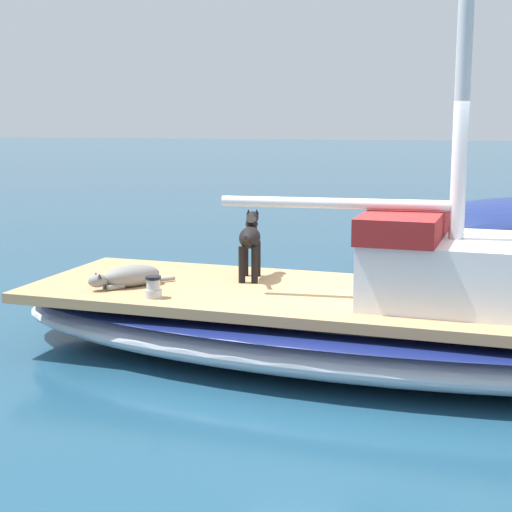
{
  "coord_description": "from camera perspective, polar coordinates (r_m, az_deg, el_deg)",
  "views": [
    {
      "loc": [
        7.62,
        0.56,
        2.42
      ],
      "look_at": [
        0.0,
        -1.0,
        1.01
      ],
      "focal_mm": 56.59,
      "sensor_mm": 36.0,
      "label": 1
    }
  ],
  "objects": [
    {
      "name": "cabin_house",
      "position": [
        7.62,
        15.49,
        -0.8
      ],
      "size": [
        1.66,
        2.38,
        0.84
      ],
      "color": "silver",
      "rests_on": "sailboat_main"
    },
    {
      "name": "sailboat_main",
      "position": [
        7.92,
        7.13,
        -5.07
      ],
      "size": [
        3.39,
        7.49,
        0.66
      ],
      "color": "#B2B7C1",
      "rests_on": "ground"
    },
    {
      "name": "dog_grey",
      "position": [
        8.24,
        -8.98,
        -1.43
      ],
      "size": [
        0.73,
        0.73,
        0.22
      ],
      "color": "gray",
      "rests_on": "sailboat_main"
    },
    {
      "name": "ground_plane",
      "position": [
        8.01,
        7.08,
        -7.38
      ],
      "size": [
        120.0,
        120.0,
        0.0
      ],
      "primitive_type": "plane",
      "color": "navy"
    },
    {
      "name": "deck_winch",
      "position": [
        7.72,
        -7.26,
        -2.23
      ],
      "size": [
        0.16,
        0.16,
        0.21
      ],
      "color": "#B7B7BC",
      "rests_on": "sailboat_main"
    },
    {
      "name": "dog_black",
      "position": [
        8.48,
        -0.42,
        1.2
      ],
      "size": [
        0.94,
        0.28,
        0.7
      ],
      "color": "black",
      "rests_on": "sailboat_main"
    }
  ]
}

